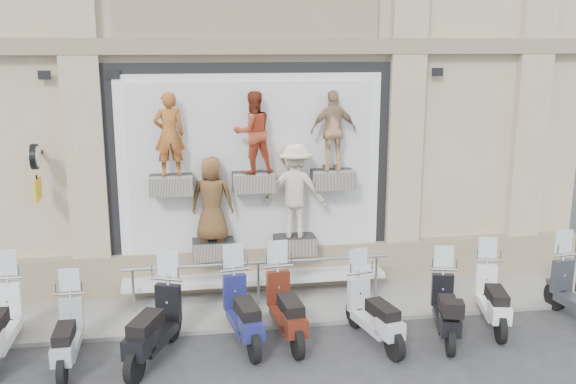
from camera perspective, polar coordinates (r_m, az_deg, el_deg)
The scene contains 12 objects.
ground at distance 10.61m, azimuth -1.27°, elevation -14.47°, with size 90.00×90.00×0.00m, color #2E2E30.
sidewalk at distance 12.47m, azimuth -2.68°, elevation -9.88°, with size 16.00×2.20×0.08m, color gray.
shop_vitrine at distance 12.40m, azimuth -2.65°, elevation 1.16°, with size 5.60×0.94×4.30m.
guard_rail at distance 12.22m, azimuth -2.65°, elevation -8.23°, with size 5.06×0.10×0.93m, color #9EA0A5, non-canonical shape.
clock_sign_bracket at distance 12.23m, azimuth -21.52°, elevation 2.27°, with size 0.10×0.80×1.02m.
scooter_c at distance 10.62m, azimuth -19.11°, elevation -11.04°, with size 0.50×1.72×1.40m, color #949BA0, non-canonical shape.
scooter_d at distance 10.40m, azimuth -11.90°, elevation -10.46°, with size 0.58×1.98×1.61m, color black, non-canonical shape.
scooter_e at distance 10.76m, azimuth -4.05°, elevation -9.54°, with size 0.55×1.90×1.55m, color navy, non-canonical shape.
scooter_f at distance 10.86m, azimuth -0.15°, elevation -9.24°, with size 0.56×1.92×1.56m, color #4D190D, non-canonical shape.
scooter_g at distance 10.85m, azimuth 7.70°, elevation -9.62°, with size 0.53×1.82×1.47m, color #ABADB2, non-canonical shape.
scooter_h at distance 11.27m, azimuth 13.93°, elevation -9.10°, with size 0.52×1.79×1.45m, color black, non-canonical shape.
scooter_i at distance 11.93m, azimuth 17.80°, elevation -8.06°, with size 0.52×1.80×1.46m, color white, non-canonical shape.
Camera 1 is at (-1.33, -9.30, 4.92)m, focal length 40.00 mm.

